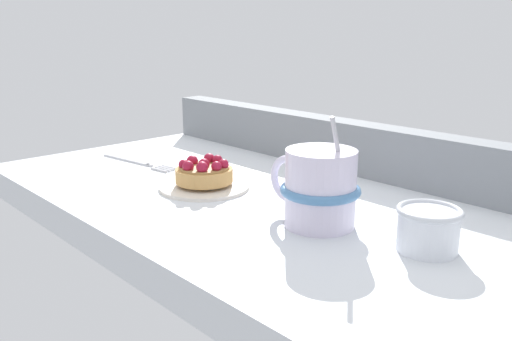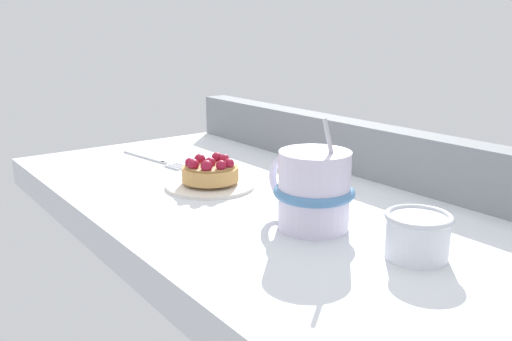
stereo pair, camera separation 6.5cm
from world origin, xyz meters
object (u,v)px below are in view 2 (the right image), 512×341
Objects in this scene: raspberry_tart at (210,171)px; coffee_mug at (313,190)px; dessert_fork at (154,159)px; dessert_plate at (211,184)px; sugar_bowl at (417,235)px.

coffee_mug is (19.79, 0.72, 2.03)cm from raspberry_tart.
dessert_fork is at bearing 178.51° from raspberry_tart.
raspberry_tart is at bearing -177.91° from coffee_mug.
dessert_plate is 0.99× the size of coffee_mug.
coffee_mug is 38.26cm from dessert_fork.
dessert_plate is 20.16cm from coffee_mug.
coffee_mug reaches higher than raspberry_tart.
dessert_plate is 18.28cm from dessert_fork.
dessert_plate is 1.85cm from raspberry_tart.
dessert_fork is (-38.05, -0.25, -4.01)cm from coffee_mug.
raspberry_tart is (-0.01, -0.01, 1.85)cm from dessert_plate.
sugar_bowl reaches higher than dessert_plate.
coffee_mug is at bearing -168.89° from sugar_bowl.
sugar_bowl is (50.09, 2.61, 2.07)cm from dessert_fork.
dessert_fork is 2.60× the size of sugar_bowl.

